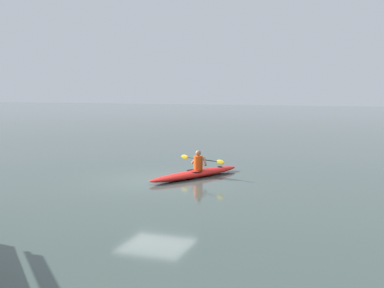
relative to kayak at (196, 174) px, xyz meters
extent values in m
plane|color=#384742|center=(1.19, 1.00, -0.14)|extent=(160.00, 160.00, 0.00)
ellipsoid|color=red|center=(0.00, 0.00, 0.00)|extent=(2.58, 4.36, 0.27)
torus|color=black|center=(0.03, 0.06, 0.11)|extent=(0.80, 0.80, 0.04)
cylinder|color=black|center=(-0.60, -1.22, 0.12)|extent=(0.18, 0.18, 0.02)
cylinder|color=#E04C14|center=(-0.06, -0.13, 0.40)|extent=(0.34, 0.34, 0.54)
sphere|color=#936B4C|center=(-0.06, -0.13, 0.78)|extent=(0.21, 0.21, 0.21)
cylinder|color=black|center=(-0.15, -0.31, 0.51)|extent=(1.74, 0.87, 0.03)
ellipsoid|color=gold|center=(0.71, -0.73, 0.51)|extent=(0.38, 0.21, 0.17)
ellipsoid|color=gold|center=(-1.01, 0.11, 0.51)|extent=(0.38, 0.21, 0.17)
cylinder|color=#936B4C|center=(0.14, -0.32, 0.47)|extent=(0.32, 0.15, 0.34)
cylinder|color=#936B4C|center=(-0.34, -0.09, 0.47)|extent=(0.24, 0.28, 0.34)
camera|label=1|loc=(-6.03, 17.18, 3.23)|focal=45.55mm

